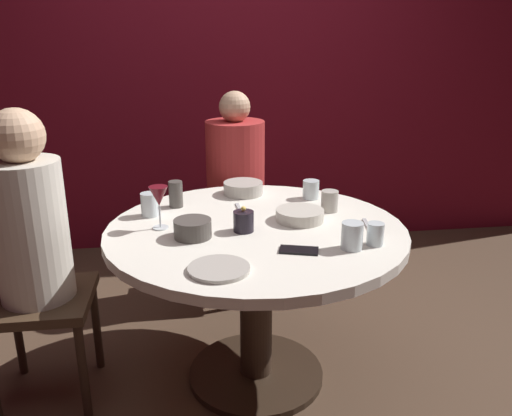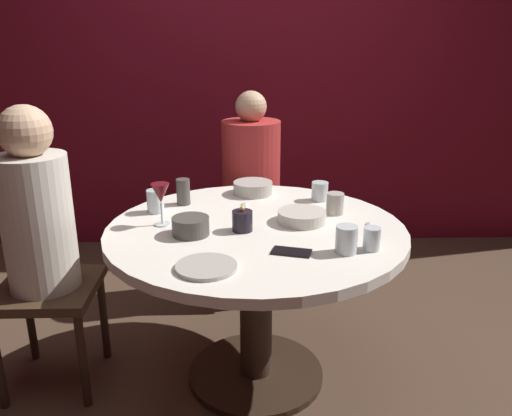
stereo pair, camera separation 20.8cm
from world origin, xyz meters
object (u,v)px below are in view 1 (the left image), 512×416
Objects in this scene: cell_phone at (299,250)px; cup_center_front at (311,189)px; cup_by_right_diner at (150,205)px; cup_beside_wine at (352,236)px; seated_diner_back at (236,174)px; bowl_small_white at (193,228)px; dining_table at (256,264)px; cup_far_edge at (176,194)px; seated_diner_left at (30,231)px; wine_glass at (159,198)px; cup_by_left_diner at (375,234)px; bowl_serving_large at (244,188)px; bowl_salad_center at (300,215)px; candle_holder at (244,221)px; dinner_plate at (219,269)px; cup_near_candle at (330,201)px.

cell_phone is 1.59× the size of cup_center_front.
cup_by_right_diner is 1.01× the size of cup_beside_wine.
seated_diner_back reaches higher than bowl_small_white.
dining_table is 0.50m from cup_far_edge.
seated_diner_left reaches higher than cup_far_edge.
cup_center_front is at bearing 16.12° from seated_diner_left.
seated_diner_left is 0.50m from wine_glass.
bowl_serving_large is at bearing 119.99° from cup_by_left_diner.
dining_table is 8.72× the size of cell_phone.
seated_diner_left is at bearing -163.88° from cup_center_front.
cup_beside_wine is at bearing -89.81° from cup_center_front.
wine_glass is at bearing -72.82° from cup_by_right_diner.
bowl_small_white is 1.44× the size of cup_beside_wine.
cell_phone is at bearing 178.91° from cup_beside_wine.
bowl_small_white is (0.62, -0.08, 0.01)m from seated_diner_left.
seated_diner_left is 1.31m from cup_by_left_diner.
cup_beside_wine is at bearing -66.98° from bowl_serving_large.
cup_far_edge is at bearing 44.46° from cup_by_right_diner.
cell_phone is 1.64× the size of cup_by_left_diner.
bowl_small_white is (-0.26, -0.54, 0.01)m from bowl_serving_large.
dining_table is 0.85m from seated_diner_back.
cup_center_front is (0.19, 0.62, 0.04)m from cell_phone.
bowl_salad_center is at bearing 15.82° from bowl_small_white.
cup_far_edge reaches higher than cell_phone.
bowl_serving_large is at bearing 64.17° from bowl_small_white.
bowl_small_white is 1.44× the size of cup_by_right_diner.
bowl_serving_large is (0.06, 0.50, -0.01)m from candle_holder.
dinner_plate reaches higher than dining_table.
wine_glass is at bearing 160.36° from cup_by_left_diner.
seated_diner_left is 10.19× the size of cup_far_edge.
cell_phone is 0.48m from cup_near_candle.
bowl_small_white is at bearing -80.20° from cup_far_edge.
seated_diner_left reaches higher than cell_phone.
dining_table is 0.22m from candle_holder.
bowl_small_white is at bearing -164.18° from bowl_salad_center.
bowl_serving_large is 0.51m from cup_by_right_diner.
dinner_plate is at bearing -166.49° from cup_beside_wine.
wine_glass is at bearing -171.00° from cup_near_candle.
cup_by_right_diner and cup_beside_wine have the same top height.
cup_near_candle is at bearing 25.47° from candle_holder.
bowl_serving_large is 1.89× the size of cup_by_right_diner.
wine_glass is (-0.39, -0.80, 0.12)m from seated_diner_back.
cup_near_candle is 1.06× the size of cup_center_front.
candle_holder reaches higher than bowl_small_white.
seated_diner_back is 6.71× the size of wine_glass.
wine_glass reaches higher than dining_table.
cup_by_left_diner is at bearing -69.44° from cell_phone.
cup_center_front is (0.49, 0.74, 0.04)m from dinner_plate.
cup_by_right_diner reaches higher than bowl_salad_center.
dinner_plate reaches higher than cell_phone.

